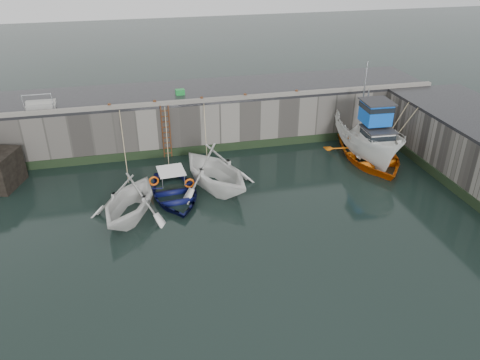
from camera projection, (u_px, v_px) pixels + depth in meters
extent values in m
plane|color=black|center=(238.00, 250.00, 19.84)|extent=(120.00, 120.00, 0.00)
cube|color=slate|center=(194.00, 116.00, 29.85)|extent=(30.00, 5.00, 3.00)
cube|color=black|center=(193.00, 92.00, 29.10)|extent=(30.00, 5.00, 0.16)
cube|color=slate|center=(199.00, 101.00, 27.00)|extent=(30.00, 0.30, 0.20)
cube|color=black|center=(201.00, 149.00, 28.26)|extent=(30.00, 0.08, 0.50)
cube|color=black|center=(451.00, 186.00, 24.27)|extent=(0.08, 15.00, 0.50)
cylinder|color=#3F1E0F|center=(162.00, 132.00, 27.14)|extent=(0.07, 0.07, 3.20)
cylinder|color=#3F1E0F|center=(170.00, 132.00, 27.23)|extent=(0.07, 0.07, 3.20)
cube|color=#3F1E0F|center=(168.00, 153.00, 27.81)|extent=(0.44, 0.06, 0.05)
cube|color=#3F1E0F|center=(168.00, 148.00, 27.65)|extent=(0.44, 0.06, 0.05)
cube|color=#3F1E0F|center=(167.00, 143.00, 27.50)|extent=(0.44, 0.06, 0.05)
cube|color=#3F1E0F|center=(167.00, 138.00, 27.34)|extent=(0.44, 0.06, 0.05)
cube|color=#3F1E0F|center=(166.00, 132.00, 27.18)|extent=(0.44, 0.06, 0.05)
cube|color=#3F1E0F|center=(166.00, 127.00, 27.03)|extent=(0.44, 0.06, 0.05)
cube|color=#3F1E0F|center=(166.00, 122.00, 26.87)|extent=(0.44, 0.06, 0.05)
cube|color=#3F1E0F|center=(165.00, 116.00, 26.71)|extent=(0.44, 0.06, 0.05)
cube|color=#3F1E0F|center=(165.00, 111.00, 26.56)|extent=(0.44, 0.06, 0.05)
imported|color=silver|center=(131.00, 216.00, 22.14)|extent=(5.54, 5.85, 2.43)
imported|color=#090D3D|center=(175.00, 197.00, 23.74)|extent=(3.73, 4.96, 0.98)
imported|color=white|center=(215.00, 188.00, 24.58)|extent=(6.19, 6.55, 2.73)
imported|color=white|center=(367.00, 141.00, 27.57)|extent=(2.98, 7.13, 2.71)
cube|color=blue|center=(376.00, 113.00, 26.12)|extent=(1.47, 1.57, 1.20)
cube|color=black|center=(377.00, 107.00, 25.96)|extent=(1.53, 1.63, 0.28)
cube|color=#262628|center=(377.00, 102.00, 25.82)|extent=(1.68, 1.78, 0.08)
cylinder|color=#A5A8AD|center=(365.00, 87.00, 27.26)|extent=(0.08, 0.08, 3.00)
imported|color=orange|center=(369.00, 155.00, 27.45)|extent=(4.78, 6.45, 1.29)
cube|color=white|center=(377.00, 140.00, 26.34)|extent=(1.48, 1.58, 1.20)
cube|color=black|center=(378.00, 134.00, 26.17)|extent=(1.54, 1.64, 0.28)
cube|color=#262628|center=(378.00, 129.00, 26.04)|extent=(1.69, 1.79, 0.08)
cylinder|color=#A5A8AD|center=(366.00, 114.00, 27.47)|extent=(0.08, 0.08, 3.00)
cube|color=#188532|center=(180.00, 92.00, 28.24)|extent=(0.56, 0.39, 0.32)
cylinder|color=#A5A8AD|center=(23.00, 104.00, 25.29)|extent=(0.05, 0.05, 1.00)
cylinder|color=#A5A8AD|center=(52.00, 102.00, 25.59)|extent=(0.05, 0.05, 1.00)
cylinder|color=#A5A8AD|center=(36.00, 95.00, 25.22)|extent=(1.50, 0.05, 0.05)
cube|color=gray|center=(41.00, 107.00, 26.06)|extent=(1.60, 0.35, 0.18)
cube|color=gray|center=(41.00, 102.00, 26.27)|extent=(1.60, 0.35, 0.18)
cylinder|color=#3F1E0F|center=(109.00, 106.00, 26.06)|extent=(0.18, 0.18, 0.28)
cylinder|color=#3F1E0F|center=(155.00, 103.00, 26.56)|extent=(0.18, 0.18, 0.28)
cylinder|color=#3F1E0F|center=(202.00, 99.00, 27.11)|extent=(0.18, 0.18, 0.28)
cylinder|color=#3F1E0F|center=(245.00, 96.00, 27.63)|extent=(0.18, 0.18, 0.28)
cylinder|color=#3F1E0F|center=(296.00, 92.00, 28.27)|extent=(0.18, 0.18, 0.28)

